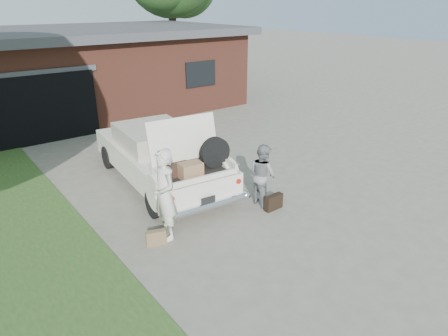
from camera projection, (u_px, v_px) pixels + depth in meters
ground at (242, 226)px, 8.24m from camera, size 90.00×90.00×0.00m
house at (83, 70)px, 16.53m from camera, size 12.80×7.80×3.30m
sedan at (160, 156)px, 9.97m from camera, size 2.35×5.06×2.02m
woman_left at (164, 195)px, 7.53m from camera, size 0.48×0.69×1.82m
woman_right at (263, 175)px, 8.91m from camera, size 0.59×0.73×1.42m
suitcase_left at (156, 238)px, 7.56m from camera, size 0.40×0.24×0.30m
suitcase_right at (274, 202)px, 8.84m from camera, size 0.45×0.15×0.35m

